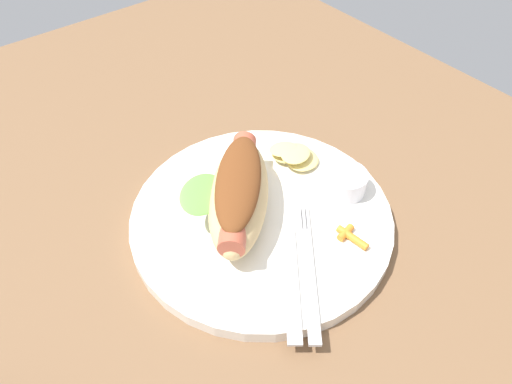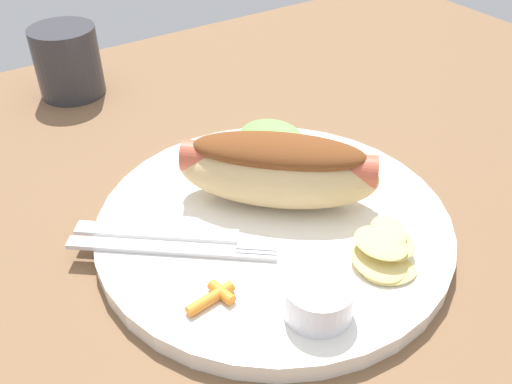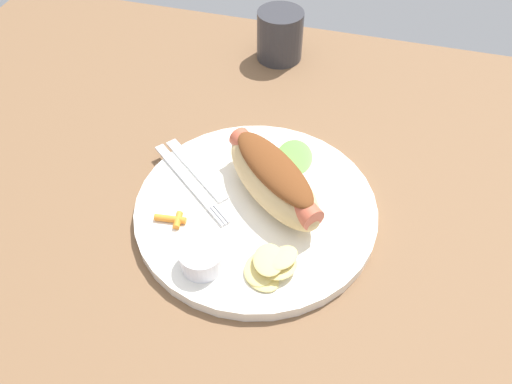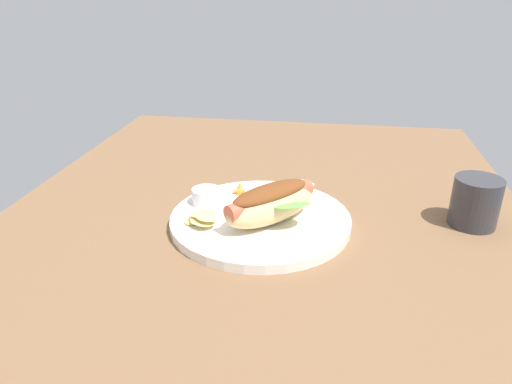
{
  "view_description": "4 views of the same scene",
  "coord_description": "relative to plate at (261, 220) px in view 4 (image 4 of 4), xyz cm",
  "views": [
    {
      "loc": [
        -25.61,
        22.32,
        41.82
      ],
      "look_at": [
        2.04,
        0.33,
        4.79
      ],
      "focal_mm": 33.37,
      "sensor_mm": 36.0,
      "label": 1
    },
    {
      "loc": [
        -19.28,
        -28.77,
        31.29
      ],
      "look_at": [
        0.5,
        1.2,
        3.91
      ],
      "focal_mm": 39.03,
      "sensor_mm": 36.0,
      "label": 2
    },
    {
      "loc": [
        12.15,
        -37.68,
        47.46
      ],
      "look_at": [
        1.8,
        -1.08,
        5.16
      ],
      "focal_mm": 34.94,
      "sensor_mm": 36.0,
      "label": 3
    },
    {
      "loc": [
        69.81,
        10.29,
        37.09
      ],
      "look_at": [
        2.48,
        -0.57,
        6.26
      ],
      "focal_mm": 33.43,
      "sensor_mm": 36.0,
      "label": 4
    }
  ],
  "objects": [
    {
      "name": "hot_dog",
      "position": [
        1.66,
        1.86,
        4.13
      ],
      "size": [
        16.68,
        15.98,
        6.13
      ],
      "rotation": [
        0.0,
        0.0,
        5.55
      ],
      "color": "#DBB77A",
      "rests_on": "plate"
    },
    {
      "name": "chips_pile",
      "position": [
        4.05,
        -8.78,
        1.79
      ],
      "size": [
        6.59,
        6.68,
        2.06
      ],
      "color": "#E5D077",
      "rests_on": "plate"
    },
    {
      "name": "ground_plane",
      "position": [
        -1.48,
        -0.05,
        -1.7
      ],
      "size": [
        120.0,
        90.0,
        1.8
      ],
      "primitive_type": "cube",
      "color": "brown"
    },
    {
      "name": "carrot_garnish",
      "position": [
        -8.63,
        -5.19,
        1.2
      ],
      "size": [
        3.85,
        2.32,
        0.81
      ],
      "color": "orange",
      "rests_on": "plate"
    },
    {
      "name": "fork",
      "position": [
        -9.15,
        1.26,
        1.0
      ],
      "size": [
        13.57,
        11.15,
        0.4
      ],
      "rotation": [
        0.0,
        0.0,
        5.61
      ],
      "color": "silver",
      "rests_on": "plate"
    },
    {
      "name": "sauce_ramekin",
      "position": [
        -3.26,
        -9.94,
        2.12
      ],
      "size": [
        4.84,
        4.84,
        2.63
      ],
      "primitive_type": "cylinder",
      "color": "white",
      "rests_on": "plate"
    },
    {
      "name": "plate",
      "position": [
        0.0,
        0.0,
        0.0
      ],
      "size": [
        29.38,
        29.38,
        1.6
      ],
      "primitive_type": "cylinder",
      "color": "white",
      "rests_on": "ground_plane"
    },
    {
      "name": "knife",
      "position": [
        -9.02,
        3.45,
        0.98
      ],
      "size": [
        11.15,
        9.25,
        0.36
      ],
      "primitive_type": "cube",
      "rotation": [
        0.0,
        0.0,
        5.61
      ],
      "color": "silver",
      "rests_on": "plate"
    },
    {
      "name": "drinking_cup",
      "position": [
        -5.59,
        34.14,
        3.25
      ],
      "size": [
        7.54,
        7.54,
        8.1
      ],
      "primitive_type": "cylinder",
      "color": "#333338",
      "rests_on": "ground_plane"
    }
  ]
}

